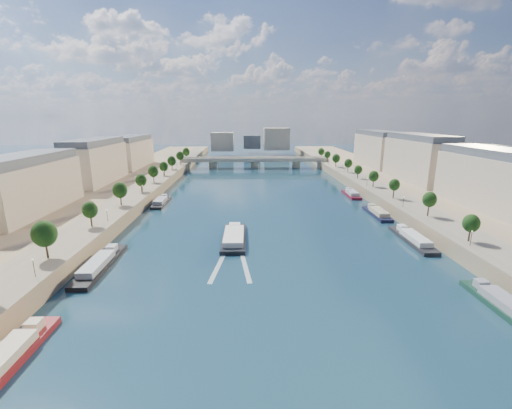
{
  "coord_description": "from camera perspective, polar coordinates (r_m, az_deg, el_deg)",
  "views": [
    {
      "loc": [
        -7.19,
        -38.65,
        38.47
      ],
      "look_at": [
        -3.17,
        91.09,
        5.0
      ],
      "focal_mm": 24.0,
      "sensor_mm": 36.0,
      "label": 1
    }
  ],
  "objects": [
    {
      "name": "moored_barges_right",
      "position": [
        113.35,
        26.23,
        -6.49
      ],
      "size": [
        5.0,
        162.1,
        3.6
      ],
      "color": "black",
      "rests_on": "ground"
    },
    {
      "name": "pave_right",
      "position": [
        156.4,
        22.51,
        1.0
      ],
      "size": [
        14.0,
        520.0,
        0.1
      ],
      "primitive_type": "cube",
      "color": "gray",
      "rests_on": "quay_right"
    },
    {
      "name": "pave_left",
      "position": [
        151.07,
        -20.98,
        0.7
      ],
      "size": [
        14.0,
        520.0,
        0.1
      ],
      "primitive_type": "cube",
      "color": "gray",
      "rests_on": "quay_left"
    },
    {
      "name": "lamps_right",
      "position": [
        158.56,
        20.4,
        2.39
      ],
      "size": [
        0.36,
        200.36,
        4.28
      ],
      "color": "black",
      "rests_on": "ground"
    },
    {
      "name": "bridge",
      "position": [
        264.62,
        -0.21,
        7.21
      ],
      "size": [
        112.0,
        12.0,
        8.15
      ],
      "color": "#C1B79E",
      "rests_on": "ground"
    },
    {
      "name": "tour_barge",
      "position": [
        110.17,
        -3.69,
        -5.49
      ],
      "size": [
        7.62,
        25.92,
        3.65
      ],
      "rotation": [
        0.0,
        0.0,
        -0.01
      ],
      "color": "black",
      "rests_on": "ground"
    },
    {
      "name": "skyline",
      "position": [
        359.12,
        -0.12,
        10.66
      ],
      "size": [
        79.0,
        42.0,
        22.0
      ],
      "color": "#C1AE94",
      "rests_on": "ground"
    },
    {
      "name": "trees_right",
      "position": [
        163.55,
        20.65,
        3.67
      ],
      "size": [
        4.8,
        268.8,
        8.26
      ],
      "color": "#382B1E",
      "rests_on": "ground"
    },
    {
      "name": "moored_barges_left",
      "position": [
        90.85,
        -27.13,
        -11.72
      ],
      "size": [
        5.0,
        156.7,
        3.6
      ],
      "color": "#181734",
      "rests_on": "ground"
    },
    {
      "name": "quay_left",
      "position": [
        157.22,
        -26.06,
        -0.27
      ],
      "size": [
        44.0,
        520.0,
        5.0
      ],
      "primitive_type": "cube",
      "color": "#9E8460",
      "rests_on": "ground"
    },
    {
      "name": "quay_right",
      "position": [
        163.68,
        27.22,
        0.13
      ],
      "size": [
        44.0,
        520.0,
        5.0
      ],
      "primitive_type": "cube",
      "color": "#9E8460",
      "rests_on": "ground"
    },
    {
      "name": "trees_left",
      "position": [
        151.17,
        -20.2,
        2.89
      ],
      "size": [
        4.8,
        268.8,
        8.26
      ],
      "color": "#382B1E",
      "rests_on": "ground"
    },
    {
      "name": "buildings_left",
      "position": [
        170.99,
        -28.96,
        5.26
      ],
      "size": [
        16.0,
        226.0,
        23.2
      ],
      "color": "#C1AE94",
      "rests_on": "ground"
    },
    {
      "name": "wake",
      "position": [
        95.07,
        -4.0,
        -9.44
      ],
      "size": [
        10.76,
        25.97,
        0.04
      ],
      "color": "silver",
      "rests_on": "ground"
    },
    {
      "name": "buildings_right",
      "position": [
        177.99,
        29.59,
        5.48
      ],
      "size": [
        16.0,
        226.0,
        23.2
      ],
      "color": "#C1AE94",
      "rests_on": "ground"
    },
    {
      "name": "lamps_left",
      "position": [
        139.81,
        -20.64,
        0.84
      ],
      "size": [
        0.36,
        200.36,
        4.28
      ],
      "color": "black",
      "rests_on": "ground"
    },
    {
      "name": "ground",
      "position": [
        144.07,
        1.15,
        -1.03
      ],
      "size": [
        700.0,
        700.0,
        0.0
      ],
      "primitive_type": "plane",
      "color": "#0C2837",
      "rests_on": "ground"
    }
  ]
}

